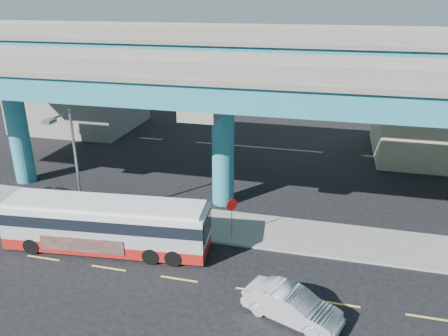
% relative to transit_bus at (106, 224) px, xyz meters
% --- Properties ---
extents(ground, '(120.00, 120.00, 0.00)m').
position_rel_transit_bus_xyz_m(ground, '(4.91, -1.49, -1.64)').
color(ground, black).
rests_on(ground, ground).
extents(sidewalk, '(70.00, 4.00, 0.15)m').
position_rel_transit_bus_xyz_m(sidewalk, '(4.91, 4.01, -1.57)').
color(sidewalk, gray).
rests_on(sidewalk, ground).
extents(lane_markings, '(58.00, 0.12, 0.01)m').
position_rel_transit_bus_xyz_m(lane_markings, '(4.91, -1.79, -1.64)').
color(lane_markings, '#D8C64C').
rests_on(lane_markings, ground).
extents(viaduct, '(52.00, 12.40, 11.70)m').
position_rel_transit_bus_xyz_m(viaduct, '(4.91, 7.62, 7.50)').
color(viaduct, teal).
rests_on(viaduct, ground).
extents(building_concrete, '(12.00, 10.00, 9.00)m').
position_rel_transit_bus_xyz_m(building_concrete, '(-15.09, 22.51, 2.86)').
color(building_concrete, gray).
rests_on(building_concrete, ground).
extents(transit_bus, '(11.85, 3.63, 2.99)m').
position_rel_transit_bus_xyz_m(transit_bus, '(0.00, 0.00, 0.00)').
color(transit_bus, '#A41913').
rests_on(transit_bus, ground).
extents(sedan, '(4.40, 5.46, 1.47)m').
position_rel_transit_bus_xyz_m(sedan, '(10.83, -3.35, -0.91)').
color(sedan, '#AEAEB3').
rests_on(sedan, ground).
extents(parked_car, '(2.97, 4.14, 1.20)m').
position_rel_transit_bus_xyz_m(parked_car, '(-5.72, 4.15, -0.89)').
color(parked_car, '#2C2C31').
rests_on(parked_car, sidewalk).
extents(street_lamp, '(0.50, 2.42, 7.35)m').
position_rel_transit_bus_xyz_m(street_lamp, '(-3.09, 1.96, 3.31)').
color(street_lamp, gray).
rests_on(street_lamp, sidewalk).
extents(stop_sign, '(0.55, 0.58, 2.55)m').
position_rel_transit_bus_xyz_m(stop_sign, '(6.65, 2.69, 0.35)').
color(stop_sign, gray).
rests_on(stop_sign, sidewalk).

